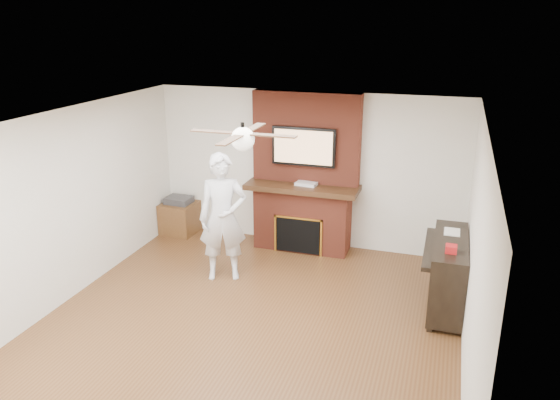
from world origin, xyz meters
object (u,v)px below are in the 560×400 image
(fireplace, at_px, (304,188))
(piano, at_px, (447,272))
(person, at_px, (223,218))
(side_table, at_px, (180,216))

(fireplace, relative_size, piano, 1.75)
(person, relative_size, piano, 1.28)
(side_table, distance_m, piano, 4.65)
(fireplace, distance_m, piano, 2.68)
(person, height_order, side_table, person)
(person, distance_m, side_table, 2.05)
(side_table, bearing_deg, person, -41.06)
(fireplace, bearing_deg, side_table, -178.25)
(person, bearing_deg, fireplace, 39.15)
(fireplace, distance_m, side_table, 2.31)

